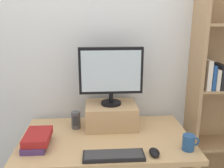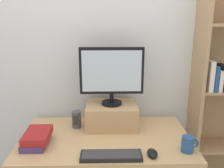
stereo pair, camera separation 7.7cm
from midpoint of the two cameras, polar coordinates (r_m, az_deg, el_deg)
back_wall at (r=2.11m, az=-0.53°, el=7.19°), size 7.00×0.08×2.60m
desk at (r=1.89m, az=-0.27°, el=-14.27°), size 1.22×0.72×0.75m
riser_box at (r=1.98m, az=1.04°, el=-7.11°), size 0.39×0.30×0.18m
computer_monitor at (r=1.88m, az=1.09°, el=2.46°), size 0.48×0.16×0.44m
keyboard at (r=1.61m, az=1.23°, el=-16.06°), size 0.38×0.12×0.02m
computer_mouse at (r=1.64m, az=10.57°, el=-15.31°), size 0.06×0.10×0.04m
book_stack at (r=1.80m, az=-15.63°, el=-11.76°), size 0.17×0.26×0.09m
coffee_mug at (r=1.73m, az=18.24°, el=-12.93°), size 0.11×0.08×0.10m
desk_speaker at (r=1.98m, az=-7.01°, el=-8.03°), size 0.07×0.07×0.13m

